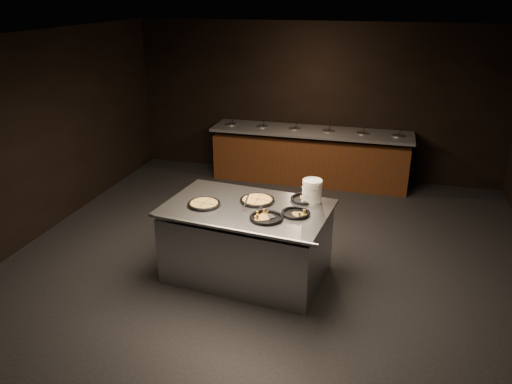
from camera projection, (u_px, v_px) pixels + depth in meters
room at (263, 170)px, 5.85m from camera, size 7.02×8.02×2.92m
salad_bar at (310, 159)px, 9.41m from camera, size 3.70×0.83×1.18m
serving_counter at (247, 243)px, 6.27m from camera, size 2.12×1.49×0.96m
plate_stack at (312, 191)px, 6.16m from camera, size 0.24×0.24×0.29m
pan_veggie_whole at (204, 204)px, 6.11m from camera, size 0.41×0.41×0.04m
pan_cheese_whole at (257, 200)px, 6.22m from camera, size 0.44×0.44×0.04m
pan_cheese_slices_a at (305, 199)px, 6.26m from camera, size 0.36×0.36×0.04m
pan_cheese_slices_b at (266, 217)px, 5.75m from camera, size 0.40×0.40×0.04m
pan_veggie_slices at (296, 213)px, 5.87m from camera, size 0.34×0.34×0.04m
server_left at (248, 201)px, 6.06m from camera, size 0.09×0.29×0.14m
server_right at (265, 209)px, 5.84m from camera, size 0.25×0.24×0.15m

